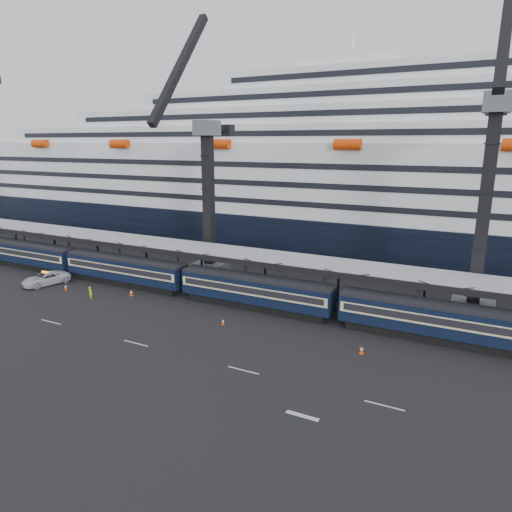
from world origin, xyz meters
name	(u,v)px	position (x,y,z in m)	size (l,w,h in m)	color
ground	(283,356)	(0.00, 0.00, 0.00)	(260.00, 260.00, 0.00)	black
lane_markings	(356,408)	(8.15, -5.23, 0.01)	(111.00, 4.27, 0.02)	beige
train	(281,295)	(-4.65, 10.00, 2.20)	(133.05, 3.00, 4.05)	black
canopy	(332,266)	(0.00, 14.00, 5.25)	(130.00, 6.25, 5.53)	gray
cruise_ship	(385,182)	(-1.08, 45.99, 12.34)	(214.09, 28.84, 34.00)	black
crane_dark_near	(207,195)	(-20.00, 18.59, 11.93)	(4.50, 17.75, 35.08)	#4F5357
crane_dark_mid	(485,199)	(15.00, 17.59, 13.36)	(4.50, 18.24, 39.64)	#4F5357
pickup_truck	(46,279)	(-37.94, 5.09, 0.86)	(2.86, 6.20, 1.72)	silver
worker	(90,293)	(-27.92, 3.55, 0.80)	(0.59, 0.38, 1.60)	#A7E60C
traffic_cone_a	(66,287)	(-33.67, 4.68, 0.40)	(0.40, 0.40, 0.80)	#EA3F07
traffic_cone_b	(131,293)	(-24.21, 6.77, 0.43)	(0.43, 0.43, 0.86)	#EA3F07
traffic_cone_c	(223,321)	(-8.85, 3.98, 0.34)	(0.34, 0.34, 0.68)	#EA3F07
traffic_cone_d	(362,349)	(6.28, 3.80, 0.42)	(0.43, 0.43, 0.85)	#EA3F07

